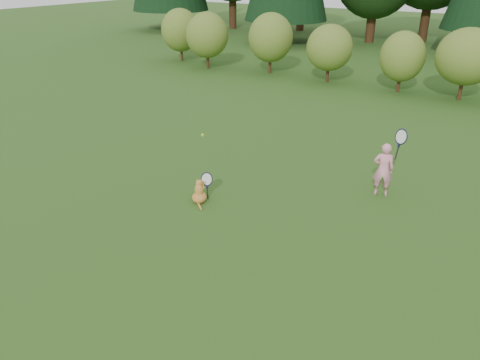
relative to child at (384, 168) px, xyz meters
The scene contains 5 objects.
ground 4.10m from the child, 129.25° to the right, with size 100.00×100.00×0.00m, color #264D15.
shrub_row 10.22m from the child, 104.56° to the left, with size 28.00×3.00×2.80m, color olive, non-canonical shape.
child is the anchor object (origin of this frame).
cat 4.18m from the child, 142.93° to the right, with size 0.55×0.85×0.73m.
tennis_ball 4.21m from the child, 156.61° to the right, with size 0.08×0.08×0.08m.
Camera 1 is at (5.00, -6.76, 4.85)m, focal length 35.00 mm.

